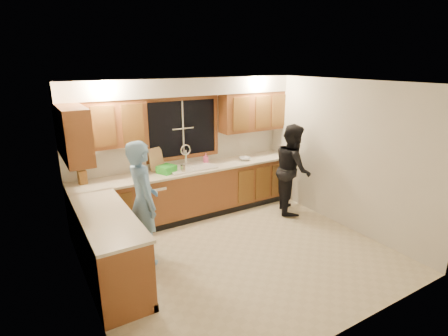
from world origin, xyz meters
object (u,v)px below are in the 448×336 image
at_px(dish_crate, 167,169).
at_px(bowl, 245,159).
at_px(stove, 120,270).
at_px(woman, 292,169).
at_px(soap_bottle, 206,158).
at_px(man, 143,203).
at_px(sink, 191,171).
at_px(dishwasher, 147,204).
at_px(knife_block, 82,177).

xyz_separation_m(dish_crate, bowl, (1.61, -0.03, -0.04)).
height_order(stove, woman, woman).
bearing_deg(dish_crate, soap_bottle, 10.88).
height_order(man, dish_crate, man).
height_order(stove, soap_bottle, soap_bottle).
relative_size(man, bowl, 7.63).
height_order(sink, bowl, sink).
bearing_deg(man, dishwasher, -17.92).
distance_m(man, dish_crate, 1.26).
xyz_separation_m(dishwasher, soap_bottle, (1.23, 0.14, 0.61)).
bearing_deg(knife_block, man, -72.55).
bearing_deg(bowl, knife_block, 176.84).
bearing_deg(woman, knife_block, 106.67).
xyz_separation_m(dishwasher, dish_crate, (0.38, -0.02, 0.57)).
relative_size(dishwasher, bowl, 3.53).
distance_m(woman, soap_bottle, 1.64).
xyz_separation_m(man, dish_crate, (0.76, 1.01, 0.10)).
xyz_separation_m(stove, man, (0.57, 0.78, 0.44)).
bearing_deg(knife_block, dish_crate, -15.55).
bearing_deg(stove, bowl, 30.93).
bearing_deg(stove, man, 53.92).
bearing_deg(soap_bottle, knife_block, -179.18).
height_order(sink, woman, woman).
height_order(dishwasher, dish_crate, dish_crate).
bearing_deg(man, woman, -82.61).
bearing_deg(dishwasher, soap_bottle, 6.71).
bearing_deg(soap_bottle, woman, -34.05).
bearing_deg(soap_bottle, man, -143.94).
bearing_deg(bowl, dishwasher, 178.57).
distance_m(stove, woman, 3.70).
bearing_deg(sink, soap_bottle, 18.90).
relative_size(stove, soap_bottle, 4.48).
relative_size(woman, knife_block, 7.63).
xyz_separation_m(dishwasher, woman, (2.58, -0.77, 0.43)).
bearing_deg(bowl, soap_bottle, 165.61).
xyz_separation_m(sink, stove, (-1.80, -1.82, -0.41)).
bearing_deg(man, sink, -47.36).
relative_size(dishwasher, stove, 0.91).
bearing_deg(dishwasher, bowl, -1.43).
distance_m(stove, man, 1.06).
xyz_separation_m(soap_bottle, bowl, (0.76, -0.19, -0.07)).
height_order(sink, soap_bottle, sink).
height_order(woman, soap_bottle, woman).
bearing_deg(sink, dishwasher, -179.01).
xyz_separation_m(dishwasher, knife_block, (-0.97, 0.11, 0.62)).
xyz_separation_m(sink, soap_bottle, (0.38, 0.13, 0.16)).
xyz_separation_m(dish_crate, soap_bottle, (0.85, 0.16, 0.04)).
relative_size(dish_crate, bowl, 1.17).
relative_size(stove, woman, 0.54).
distance_m(man, soap_bottle, 2.00).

